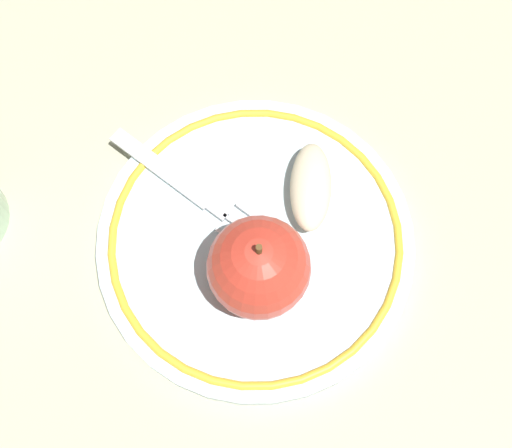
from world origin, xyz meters
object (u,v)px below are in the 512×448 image
Objects in this scene: apple_red_whole at (259,267)px; apple_slice_front at (311,187)px; plate at (256,237)px; fork at (195,193)px.

apple_red_whole is 1.14× the size of apple_slice_front.
plate is 0.05m from apple_red_whole.
fork is (-0.08, -0.01, -0.01)m from apple_slice_front.
apple_red_whole reaches higher than apple_slice_front.
apple_slice_front reaches higher than plate.
apple_red_whole is at bearing -25.73° from apple_slice_front.
apple_red_whole is 0.09m from fork.
fork is (-0.05, 0.06, -0.03)m from apple_red_whole.
apple_red_whole is at bearing -16.88° from fork.
fork is (-0.05, 0.03, 0.01)m from plate.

